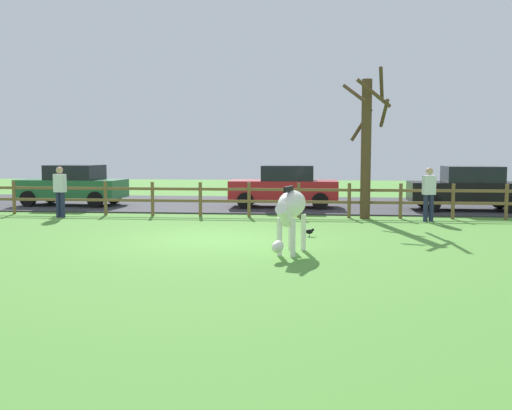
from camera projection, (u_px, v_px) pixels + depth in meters
ground_plane at (212, 240)px, 13.86m from camera, size 60.00×60.00×0.00m
parking_asphalt at (254, 204)px, 23.07m from camera, size 28.00×7.40×0.05m
paddock_fence at (225, 197)px, 18.81m from camera, size 21.11×0.11×1.12m
bare_tree at (367, 143)px, 18.02m from camera, size 1.48×1.37×4.69m
zebra at (291, 209)px, 11.85m from camera, size 0.77×1.90×1.41m
crow_on_grass at (310, 231)px, 14.38m from camera, size 0.21×0.10×0.20m
parked_car_green at (73, 185)px, 22.28m from camera, size 4.09×2.06×1.56m
parked_car_red at (285, 186)px, 21.51m from camera, size 4.03×1.94×1.56m
parked_car_black at (468, 188)px, 20.33m from camera, size 4.03×1.94×1.56m
visitor_left_of_tree at (60, 189)px, 18.48m from camera, size 0.40×0.30×1.64m
visitor_right_of_tree at (429, 192)px, 17.40m from camera, size 0.40×0.29×1.64m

